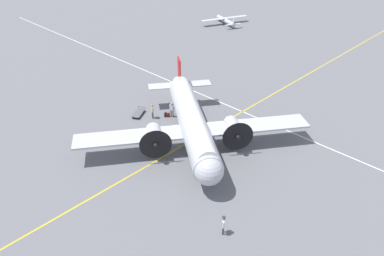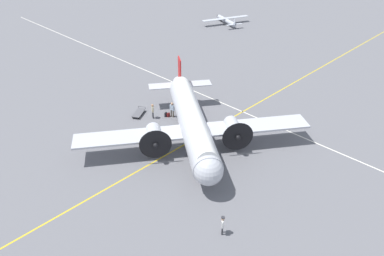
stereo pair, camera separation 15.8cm
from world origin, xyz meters
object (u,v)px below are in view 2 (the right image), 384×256
object	(u,v)px
suitcase_near_door	(166,115)
airliner_main	(193,123)
light_aircraft_distant	(226,20)
crew_foreground	(223,223)
ramp_agent	(153,110)
passenger_boarding	(172,108)
suitcase_upright_spare	(168,115)
baggage_cart	(139,113)

from	to	relation	value
suitcase_near_door	airliner_main	bearing A→B (deg)	72.60
airliner_main	light_aircraft_distant	xyz separation A→B (m)	(-35.84, -25.50, -1.76)
crew_foreground	ramp_agent	xyz separation A→B (m)	(-7.80, -17.09, 0.04)
airliner_main	passenger_boarding	size ratio (longest dim) A/B	10.97
ramp_agent	suitcase_upright_spare	distance (m)	1.98
crew_foreground	suitcase_near_door	xyz separation A→B (m)	(-9.05, -16.27, -0.79)
ramp_agent	light_aircraft_distant	xyz separation A→B (m)	(-35.13, -18.42, -0.29)
passenger_boarding	suitcase_near_door	xyz separation A→B (m)	(0.50, -0.56, -0.87)
crew_foreground	light_aircraft_distant	xyz separation A→B (m)	(-42.92, -35.50, -0.25)
crew_foreground	suitcase_upright_spare	size ratio (longest dim) A/B	3.32
suitcase_upright_spare	light_aircraft_distant	distance (m)	38.89
crew_foreground	suitcase_upright_spare	distance (m)	18.55
ramp_agent	suitcase_upright_spare	world-z (taller)	ramp_agent
ramp_agent	suitcase_near_door	distance (m)	1.71
suitcase_near_door	baggage_cart	distance (m)	3.23
ramp_agent	light_aircraft_distant	distance (m)	39.66
crew_foreground	baggage_cart	xyz separation A→B (m)	(-7.10, -18.85, -0.79)
passenger_boarding	suitcase_near_door	world-z (taller)	passenger_boarding
suitcase_upright_spare	suitcase_near_door	bearing A→B (deg)	-46.96
crew_foreground	suitcase_near_door	world-z (taller)	crew_foreground
suitcase_upright_spare	light_aircraft_distant	world-z (taller)	light_aircraft_distant
suitcase_upright_spare	airliner_main	bearing A→B (deg)	70.30
ramp_agent	baggage_cart	size ratio (longest dim) A/B	0.76
airliner_main	passenger_boarding	bearing A→B (deg)	-167.39
airliner_main	baggage_cart	size ratio (longest dim) A/B	8.57
passenger_boarding	light_aircraft_distant	bearing A→B (deg)	104.25
airliner_main	suitcase_upright_spare	bearing A→B (deg)	-163.71
ramp_agent	passenger_boarding	bearing A→B (deg)	80.77
airliner_main	suitcase_near_door	size ratio (longest dim) A/B	35.20
light_aircraft_distant	crew_foreground	bearing A→B (deg)	152.00
crew_foreground	ramp_agent	distance (m)	18.78
baggage_cart	light_aircraft_distant	xyz separation A→B (m)	(-35.82, -16.65, 0.54)
ramp_agent	baggage_cart	world-z (taller)	ramp_agent
baggage_cart	passenger_boarding	bearing A→B (deg)	98.33
airliner_main	light_aircraft_distant	world-z (taller)	airliner_main
passenger_boarding	ramp_agent	world-z (taller)	passenger_boarding
ramp_agent	suitcase_near_door	world-z (taller)	ramp_agent
airliner_main	crew_foreground	xyz separation A→B (m)	(7.08, 10.00, -1.51)
crew_foreground	ramp_agent	bearing A→B (deg)	29.79
crew_foreground	ramp_agent	size ratio (longest dim) A/B	0.94
suitcase_near_door	suitcase_upright_spare	world-z (taller)	suitcase_near_door
suitcase_near_door	baggage_cart	size ratio (longest dim) A/B	0.24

